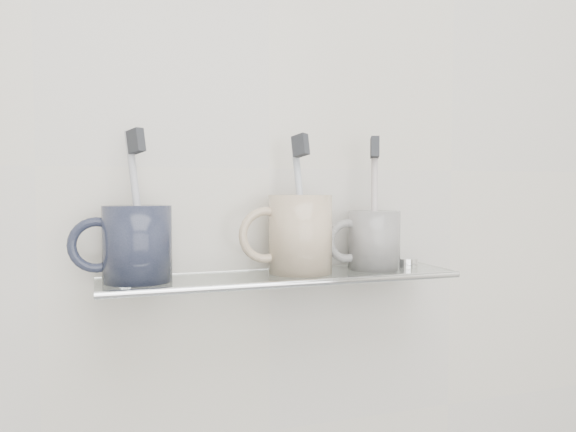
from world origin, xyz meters
name	(u,v)px	position (x,y,z in m)	size (l,w,h in m)	color
wall_back	(269,168)	(0.00, 1.10, 1.25)	(2.50, 2.50, 0.00)	beige
shelf_glass	(283,277)	(0.00, 1.04, 1.10)	(0.50, 0.12, 0.01)	silver
shelf_rail	(296,284)	(0.00, 0.98, 1.10)	(0.01, 0.01, 0.50)	silver
bracket_left	(125,288)	(-0.21, 1.09, 1.09)	(0.02, 0.02, 0.03)	silver
bracket_right	(397,273)	(0.21, 1.09, 1.09)	(0.02, 0.02, 0.03)	silver
mug_left	(137,244)	(-0.20, 1.04, 1.15)	(0.09, 0.09, 0.10)	black
mug_left_handle	(96,245)	(-0.25, 1.04, 1.15)	(0.07, 0.07, 0.01)	black
toothbrush_left	(137,204)	(-0.20, 1.04, 1.20)	(0.01, 0.01, 0.19)	#B2B3BD
bristles_left	(136,141)	(-0.20, 1.04, 1.28)	(0.01, 0.02, 0.03)	#2A2C30
mug_center	(300,234)	(0.03, 1.04, 1.16)	(0.09, 0.09, 0.11)	beige
mug_center_handle	(266,235)	(-0.02, 1.04, 1.16)	(0.08, 0.08, 0.01)	beige
toothbrush_center	(300,202)	(0.03, 1.04, 1.20)	(0.01, 0.01, 0.19)	#B0BBCC
bristles_center	(301,145)	(0.03, 1.04, 1.28)	(0.01, 0.02, 0.03)	#2A2C30
mug_right	(374,240)	(0.15, 1.04, 1.14)	(0.08, 0.08, 0.09)	silver
mug_right_handle	(347,241)	(0.10, 1.04, 1.14)	(0.06, 0.06, 0.01)	silver
toothbrush_right	(374,201)	(0.15, 1.04, 1.20)	(0.01, 0.01, 0.19)	beige
bristles_right	(375,147)	(0.15, 1.04, 1.28)	(0.01, 0.02, 0.03)	#2A2C30
chrome_cap	(407,263)	(0.20, 1.04, 1.11)	(0.03, 0.03, 0.01)	silver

